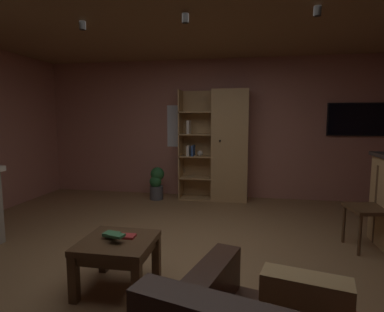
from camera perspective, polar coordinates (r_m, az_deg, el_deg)
The scene contains 14 objects.
floor at distance 3.30m, azimuth -1.31°, elevation -19.44°, with size 6.47×5.72×0.02m, color olive.
wall_back at distance 5.82m, azimuth 4.39°, elevation 4.96°, with size 6.59×0.06×2.52m, color #AD7060.
window_pane_back at distance 5.87m, azimuth -1.20°, elevation 5.47°, with size 0.71×0.01×0.78m, color white.
bookshelf_cabinet at distance 5.55m, azimuth 6.07°, elevation 1.82°, with size 1.21×0.41×1.95m.
coffee_table at distance 2.84m, azimuth -13.41°, elevation -16.31°, with size 0.60×0.59×0.44m.
table_book_0 at distance 2.83m, azimuth -11.69°, elevation -14.14°, with size 0.13×0.10×0.02m, color #B22D2D.
table_book_1 at distance 2.83m, azimuth -14.47°, elevation -13.66°, with size 0.13×0.09×0.03m, color #387247.
table_book_2 at distance 2.72m, azimuth -13.62°, elevation -13.93°, with size 0.12×0.09×0.02m, color #387247.
dining_chair at distance 4.04m, azimuth 30.67°, elevation -7.35°, with size 0.48×0.48×0.92m.
potted_floor_plant at distance 5.68m, azimuth -6.49°, elevation -4.86°, with size 0.26×0.29×0.58m.
wall_mounted_tv at distance 6.01m, azimuth 28.06°, elevation 5.92°, with size 0.99×0.06×0.56m.
track_light_spot_1 at distance 3.85m, azimuth -19.35°, elevation 21.55°, with size 0.07×0.07×0.09m, color black.
track_light_spot_2 at distance 3.42m, azimuth -1.22°, elevation 23.84°, with size 0.07×0.07×0.09m, color black.
track_light_spot_3 at distance 3.43m, azimuth 21.93°, elevation 23.33°, with size 0.07×0.07×0.09m, color black.
Camera 1 is at (0.60, -2.90, 1.45)m, focal length 29.21 mm.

